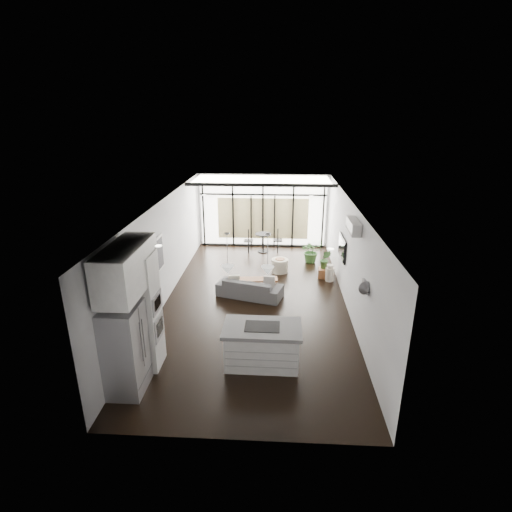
# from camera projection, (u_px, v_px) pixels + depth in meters

# --- Properties ---
(floor) EXTENTS (5.00, 10.00, 0.00)m
(floor) POSITION_uv_depth(u_px,v_px,m) (255.00, 302.00, 11.16)
(floor) COLOR black
(floor) RESTS_ON ground
(ceiling) EXTENTS (5.00, 10.00, 0.00)m
(ceiling) POSITION_uv_depth(u_px,v_px,m) (255.00, 203.00, 10.20)
(ceiling) COLOR white
(ceiling) RESTS_ON ground
(wall_left) EXTENTS (0.02, 10.00, 2.80)m
(wall_left) POSITION_uv_depth(u_px,v_px,m) (163.00, 253.00, 10.81)
(wall_left) COLOR silver
(wall_left) RESTS_ON ground
(wall_right) EXTENTS (0.02, 10.00, 2.80)m
(wall_right) POSITION_uv_depth(u_px,v_px,m) (350.00, 256.00, 10.54)
(wall_right) COLOR silver
(wall_right) RESTS_ON ground
(wall_back) EXTENTS (5.00, 0.02, 2.80)m
(wall_back) POSITION_uv_depth(u_px,v_px,m) (263.00, 211.00, 15.37)
(wall_back) COLOR silver
(wall_back) RESTS_ON ground
(wall_front) EXTENTS (5.00, 0.02, 2.80)m
(wall_front) POSITION_uv_depth(u_px,v_px,m) (236.00, 367.00, 5.99)
(wall_front) COLOR silver
(wall_front) RESTS_ON ground
(glazing) EXTENTS (5.00, 0.20, 2.80)m
(glazing) POSITION_uv_depth(u_px,v_px,m) (263.00, 211.00, 15.26)
(glazing) COLOR black
(glazing) RESTS_ON ground
(skylight) EXTENTS (4.70, 1.90, 0.06)m
(skylight) POSITION_uv_depth(u_px,v_px,m) (262.00, 179.00, 13.96)
(skylight) COLOR white
(skylight) RESTS_ON ceiling
(neighbour_building) EXTENTS (3.50, 0.02, 1.60)m
(neighbour_building) POSITION_uv_depth(u_px,v_px,m) (263.00, 219.00, 15.42)
(neighbour_building) COLOR beige
(neighbour_building) RESTS_ON ground
(island) EXTENTS (1.62, 0.97, 0.88)m
(island) POSITION_uv_depth(u_px,v_px,m) (262.00, 345.00, 8.28)
(island) COLOR white
(island) RESTS_ON floor
(cooktop) EXTENTS (0.72, 0.48, 0.01)m
(cooktop) POSITION_uv_depth(u_px,v_px,m) (262.00, 326.00, 8.13)
(cooktop) COLOR black
(cooktop) RESTS_ON island
(fridge) EXTENTS (0.68, 0.85, 1.75)m
(fridge) POSITION_uv_depth(u_px,v_px,m) (124.00, 349.00, 7.36)
(fridge) COLOR #98979C
(fridge) RESTS_ON floor
(appliance_column) EXTENTS (0.64, 0.67, 2.48)m
(appliance_column) POSITION_uv_depth(u_px,v_px,m) (142.00, 312.00, 7.99)
(appliance_column) COLOR white
(appliance_column) RESTS_ON floor
(upper_cabinets) EXTENTS (0.62, 1.75, 0.86)m
(upper_cabinets) POSITION_uv_depth(u_px,v_px,m) (127.00, 268.00, 7.18)
(upper_cabinets) COLOR white
(upper_cabinets) RESTS_ON wall_left
(pendant_left) EXTENTS (0.26, 0.26, 0.18)m
(pendant_left) POSITION_uv_depth(u_px,v_px,m) (228.00, 270.00, 8.00)
(pendant_left) COLOR white
(pendant_left) RESTS_ON ceiling
(pendant_right) EXTENTS (0.26, 0.26, 0.18)m
(pendant_right) POSITION_uv_depth(u_px,v_px,m) (268.00, 271.00, 7.96)
(pendant_right) COLOR white
(pendant_right) RESTS_ON ceiling
(sofa) EXTENTS (1.93, 1.05, 0.73)m
(sofa) POSITION_uv_depth(u_px,v_px,m) (250.00, 285.00, 11.36)
(sofa) COLOR #474749
(sofa) RESTS_ON floor
(console_bench) EXTENTS (1.46, 0.51, 0.46)m
(console_bench) POSITION_uv_depth(u_px,v_px,m) (253.00, 286.00, 11.60)
(console_bench) COLOR brown
(console_bench) RESTS_ON floor
(pouf) EXTENTS (0.56, 0.56, 0.44)m
(pouf) POSITION_uv_depth(u_px,v_px,m) (280.00, 266.00, 13.15)
(pouf) COLOR beige
(pouf) RESTS_ON floor
(crate) EXTENTS (0.43, 0.43, 0.30)m
(crate) POSITION_uv_depth(u_px,v_px,m) (324.00, 273.00, 12.75)
(crate) COLOR brown
(crate) RESTS_ON floor
(plant_tall) EXTENTS (0.92, 0.98, 0.65)m
(plant_tall) POSITION_uv_depth(u_px,v_px,m) (311.00, 253.00, 13.96)
(plant_tall) COLOR #37622C
(plant_tall) RESTS_ON floor
(plant_crate) EXTENTS (0.49, 0.69, 0.28)m
(plant_crate) POSITION_uv_depth(u_px,v_px,m) (325.00, 264.00, 12.65)
(plant_crate) COLOR #37622C
(plant_crate) RESTS_ON crate
(milk_can) EXTENTS (0.27, 0.27, 0.53)m
(milk_can) POSITION_uv_depth(u_px,v_px,m) (330.00, 273.00, 12.45)
(milk_can) COLOR beige
(milk_can) RESTS_ON floor
(bistro_set) EXTENTS (1.47, 0.72, 0.68)m
(bistro_set) POSITION_uv_depth(u_px,v_px,m) (263.00, 243.00, 14.99)
(bistro_set) COLOR black
(bistro_set) RESTS_ON floor
(tv) EXTENTS (0.05, 1.10, 0.65)m
(tv) POSITION_uv_depth(u_px,v_px,m) (342.00, 248.00, 11.52)
(tv) COLOR black
(tv) RESTS_ON wall_right
(ac_unit) EXTENTS (0.22, 0.90, 0.30)m
(ac_unit) POSITION_uv_depth(u_px,v_px,m) (354.00, 226.00, 9.44)
(ac_unit) COLOR silver
(ac_unit) RESTS_ON wall_right
(framed_art) EXTENTS (0.04, 0.70, 0.90)m
(framed_art) POSITION_uv_depth(u_px,v_px,m) (159.00, 254.00, 10.29)
(framed_art) COLOR black
(framed_art) RESTS_ON wall_left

